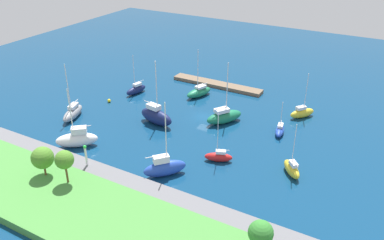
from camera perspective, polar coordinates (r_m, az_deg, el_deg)
water at (r=82.29m, az=1.71°, el=0.45°), size 160.00×160.00×0.00m
pier_dock at (r=97.52m, az=3.57°, el=5.09°), size 22.74×3.09×0.81m
breakwater at (r=63.17m, az=-9.72°, el=-8.56°), size 61.49×3.31×1.02m
shoreline_park at (r=58.23m, az=-15.06°, el=-12.59°), size 62.29×13.55×1.30m
harbor_beacon at (r=66.00m, az=-14.91°, el=-4.68°), size 0.56×0.56×3.73m
park_tree_mideast at (r=61.41m, az=-17.74°, el=-5.43°), size 2.81×2.81×5.38m
park_tree_east at (r=48.21m, az=9.77°, el=-15.58°), size 2.99×2.99×4.81m
park_tree_west at (r=64.65m, az=-20.54°, el=-5.07°), size 3.42×3.42×4.80m
sailboat_green_center_basin at (r=79.61m, az=4.60°, el=0.51°), size 6.55×8.07×12.50m
sailboat_yellow_far_north at (r=65.98m, az=14.03°, el=-6.75°), size 4.35×4.69×8.91m
sailboat_navy_east_end at (r=79.11m, az=-5.14°, el=0.57°), size 8.06×3.73×13.17m
sailboat_blue_far_south at (r=63.72m, az=-3.93°, el=-6.75°), size 6.10×6.57×12.76m
sailboat_gray_off_beacon at (r=84.90m, az=-16.64°, el=1.02°), size 4.26×7.55×11.69m
sailboat_white_inner_mooring at (r=74.13m, az=-16.08°, el=-2.60°), size 7.28×6.66×11.17m
sailboat_red_mid_basin at (r=67.52m, az=3.82°, el=-5.22°), size 4.90×3.15×8.99m
sailboat_green_lone_north at (r=91.30m, az=1.00°, el=4.03°), size 4.55×7.24×11.11m
sailboat_yellow_lone_south at (r=84.64m, az=15.42°, el=1.02°), size 4.75×5.50×9.51m
sailboat_navy_by_breakwater at (r=93.69m, az=-7.97°, el=4.35°), size 2.68×5.93×9.44m
sailboat_blue_along_channel at (r=77.39m, az=12.41°, el=-1.43°), size 2.46×4.97×6.73m
mooring_buoy_yellow at (r=90.50m, az=-11.74°, el=2.72°), size 0.76×0.76×0.76m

